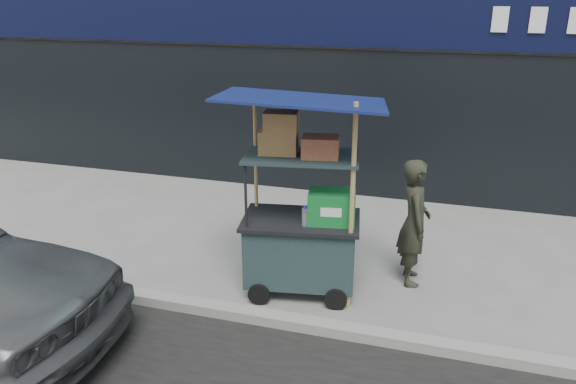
% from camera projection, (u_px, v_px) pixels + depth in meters
% --- Properties ---
extents(ground, '(80.00, 80.00, 0.00)m').
position_uv_depth(ground, '(272.00, 313.00, 6.13)').
color(ground, slate).
rests_on(ground, ground).
extents(curb, '(80.00, 0.18, 0.12)m').
position_uv_depth(curb, '(266.00, 318.00, 5.93)').
color(curb, gray).
rests_on(curb, ground).
extents(vendor_cart, '(1.91, 1.49, 2.34)m').
position_uv_depth(vendor_cart, '(303.00, 226.00, 6.30)').
color(vendor_cart, black).
rests_on(vendor_cart, ground).
extents(vendor_man, '(0.47, 0.62, 1.53)m').
position_uv_depth(vendor_man, '(414.00, 222.00, 6.54)').
color(vendor_man, '#27281D').
rests_on(vendor_man, ground).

